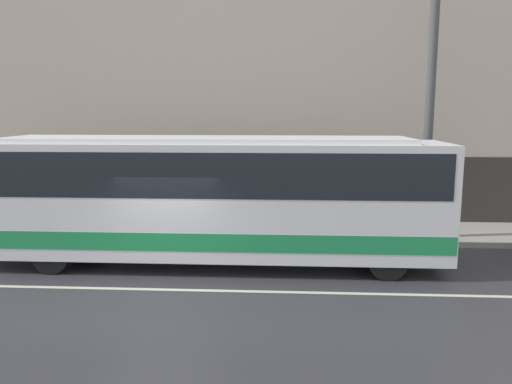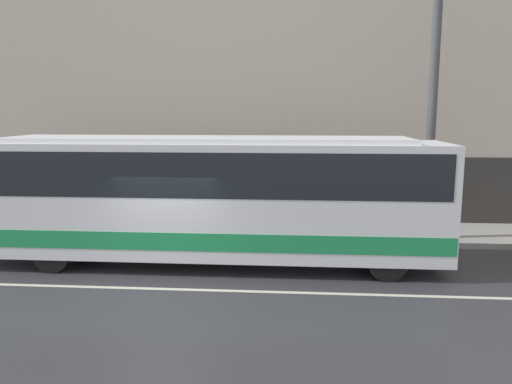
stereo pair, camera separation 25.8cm
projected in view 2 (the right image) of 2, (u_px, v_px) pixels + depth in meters
ground_plane at (159, 289)px, 11.53m from camera, size 60.00×60.00×0.00m
sidewalk at (202, 230)px, 16.86m from camera, size 60.00×2.86×0.18m
building_facade at (208, 90)px, 17.65m from camera, size 60.00×0.35×9.93m
lane_stripe at (159, 289)px, 11.53m from camera, size 54.00×0.14×0.01m
transit_bus at (207, 193)px, 13.23m from camera, size 12.40×2.54×3.39m
utility_pole_near at (433, 99)px, 14.80m from camera, size 0.28×0.28×8.50m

